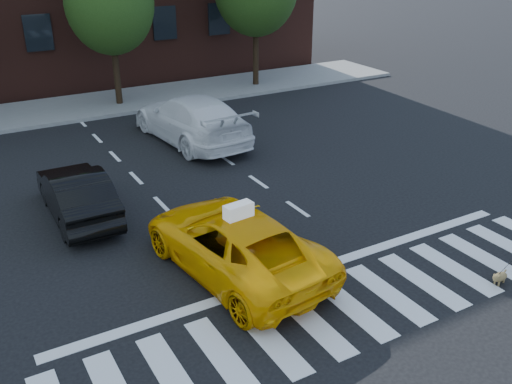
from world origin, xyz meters
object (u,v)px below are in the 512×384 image
(black_sedan, at_px, (77,194))
(dog, at_px, (499,277))
(taxi, at_px, (235,242))
(white_suv, at_px, (191,119))

(black_sedan, bearing_deg, dog, 132.69)
(taxi, xyz_separation_m, black_sedan, (-2.41, 4.50, -0.04))
(black_sedan, xyz_separation_m, dog, (7.17, -7.93, -0.51))
(white_suv, bearing_deg, taxi, 67.66)
(black_sedan, distance_m, dog, 10.70)
(white_suv, height_order, dog, white_suv)
(taxi, relative_size, dog, 9.79)
(dog, bearing_deg, black_sedan, 121.10)
(taxi, relative_size, white_suv, 0.88)
(white_suv, relative_size, dog, 11.16)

